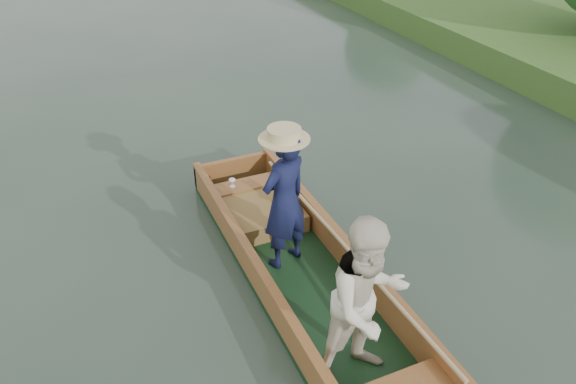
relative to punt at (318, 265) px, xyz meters
name	(u,v)px	position (x,y,z in m)	size (l,w,h in m)	color
ground	(311,294)	(0.03, 0.20, -0.57)	(120.00, 120.00, 0.00)	#283D30
punt	(318,265)	(0.00, 0.00, 0.00)	(1.12, 5.00, 1.72)	#133218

